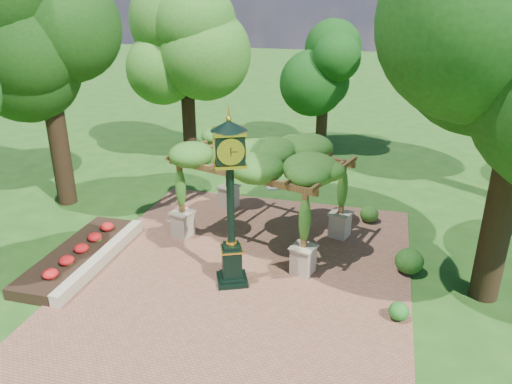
# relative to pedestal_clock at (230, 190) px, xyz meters

# --- Properties ---
(ground) EXTENTS (120.00, 120.00, 0.00)m
(ground) POSITION_rel_pedestal_clock_xyz_m (0.22, -0.52, -3.04)
(ground) COLOR #1E4714
(ground) RESTS_ON ground
(brick_plaza) EXTENTS (10.00, 12.00, 0.04)m
(brick_plaza) POSITION_rel_pedestal_clock_xyz_m (0.22, 0.48, -3.02)
(brick_plaza) COLOR brown
(brick_plaza) RESTS_ON ground
(border_wall) EXTENTS (0.35, 5.00, 0.40)m
(border_wall) POSITION_rel_pedestal_clock_xyz_m (-4.38, -0.02, -2.84)
(border_wall) COLOR #C6B793
(border_wall) RESTS_ON ground
(flower_bed) EXTENTS (1.50, 5.00, 0.36)m
(flower_bed) POSITION_rel_pedestal_clock_xyz_m (-5.28, -0.02, -2.86)
(flower_bed) COLOR red
(flower_bed) RESTS_ON ground
(pedestal_clock) EXTENTS (1.32, 1.32, 5.09)m
(pedestal_clock) POSITION_rel_pedestal_clock_xyz_m (0.00, 0.00, 0.00)
(pedestal_clock) COLOR black
(pedestal_clock) RESTS_ON brick_plaza
(pergola) EXTENTS (6.31, 4.93, 3.49)m
(pergola) POSITION_rel_pedestal_clock_xyz_m (0.11, 3.15, -0.17)
(pergola) COLOR tan
(pergola) RESTS_ON brick_plaza
(sundial) EXTENTS (0.62, 0.62, 0.85)m
(sundial) POSITION_rel_pedestal_clock_xyz_m (-0.52, 7.67, -2.67)
(sundial) COLOR #9B9B93
(sundial) RESTS_ON ground
(shrub_front) EXTENTS (0.68, 0.68, 0.49)m
(shrub_front) POSITION_rel_pedestal_clock_xyz_m (4.84, -0.62, -2.75)
(shrub_front) COLOR #1E5F1B
(shrub_front) RESTS_ON brick_plaza
(shrub_mid) EXTENTS (0.88, 0.88, 0.79)m
(shrub_mid) POSITION_rel_pedestal_clock_xyz_m (5.14, 1.90, -2.60)
(shrub_mid) COLOR #204D15
(shrub_mid) RESTS_ON brick_plaza
(shrub_back) EXTENTS (0.76, 0.76, 0.62)m
(shrub_back) POSITION_rel_pedestal_clock_xyz_m (3.77, 5.28, -2.69)
(shrub_back) COLOR #2B5919
(shrub_back) RESTS_ON brick_plaza
(tree_west_near) EXTENTS (4.23, 4.23, 9.91)m
(tree_west_near) POSITION_rel_pedestal_clock_xyz_m (-8.39, 4.08, 3.74)
(tree_west_near) COLOR #302013
(tree_west_near) RESTS_ON ground
(tree_west_far) EXTENTS (4.35, 4.35, 8.24)m
(tree_west_far) POSITION_rel_pedestal_clock_xyz_m (-5.62, 10.83, 2.62)
(tree_west_far) COLOR black
(tree_west_far) RESTS_ON ground
(tree_north) EXTENTS (3.13, 3.13, 6.53)m
(tree_north) POSITION_rel_pedestal_clock_xyz_m (0.73, 13.96, 1.42)
(tree_north) COLOR #2F2213
(tree_north) RESTS_ON ground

